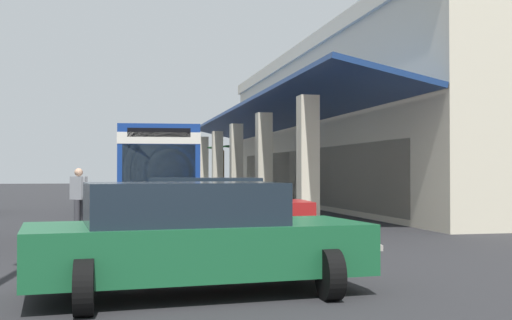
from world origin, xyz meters
The scene contains 8 objects.
ground centered at (0.00, 8.00, 0.00)m, with size 120.00×120.00×0.00m, color #262628.
curb_strip centered at (-0.01, 2.56, 0.06)m, with size 34.48×0.50×0.12m, color #9E998E.
plaza_building centered at (-0.01, 12.18, 3.77)m, with size 29.03×16.12×7.54m.
transit_bus centered at (3.77, -0.75, 1.85)m, with size 11.37×3.44×3.34m.
parked_sedan_green centered at (21.03, -1.48, 0.75)m, with size 2.71×4.55×1.47m.
parked_sedan_red centered at (14.81, -0.36, 0.75)m, with size 2.68×4.53×1.47m.
pedestrian centered at (11.07, -3.50, 0.96)m, with size 0.60×0.49×1.70m.
potted_palm centered at (-7.42, 3.52, 0.77)m, with size 1.82×1.68×3.16m.
Camera 1 is at (29.56, -2.49, 1.62)m, focal length 45.60 mm.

